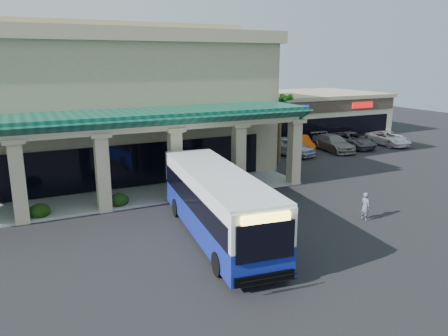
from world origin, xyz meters
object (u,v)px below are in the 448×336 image
car_silver (290,146)px  car_extra (388,138)px  transit_bus (217,205)px  car_gray (351,140)px  car_white (300,143)px  car_red (333,143)px  pedestrian (365,206)px

car_silver → car_extra: size_ratio=0.99×
transit_bus → car_gray: (22.29, 15.15, -0.93)m
car_white → car_red: size_ratio=0.86×
car_white → car_red: car_red is taller
pedestrian → car_red: bearing=-39.1°
transit_bus → car_white: transit_bus is taller
car_white → car_gray: (5.84, -0.81, -0.00)m
transit_bus → pedestrian: (8.50, -1.47, -0.89)m
car_silver → car_red: (5.06, -0.13, -0.08)m
car_silver → car_gray: bearing=-15.9°
car_silver → car_gray: 7.90m
car_white → car_silver: bearing=-133.0°
pedestrian → car_extra: size_ratio=0.31×
car_red → car_extra: bearing=3.3°
pedestrian → car_white: bearing=-29.3°
car_white → transit_bus: bearing=-119.7°
transit_bus → pedestrian: bearing=-3.3°
car_white → car_gray: car_white is taller
car_white → car_extra: 10.31m
car_red → car_extra: car_red is taller
car_white → car_extra: bearing=7.7°
transit_bus → car_gray: transit_bus is taller
car_extra → car_gray: bearing=173.5°
car_silver → car_red: 5.06m
transit_bus → car_red: bearing=43.4°
car_gray → car_extra: bearing=-9.8°
car_silver → pedestrian: bearing=-128.9°
car_silver → car_gray: car_silver is taller
car_gray → car_white: bearing=171.4°
pedestrian → car_extra: 24.16m
transit_bus → car_extra: size_ratio=2.35×
car_extra → pedestrian: bearing=-136.2°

